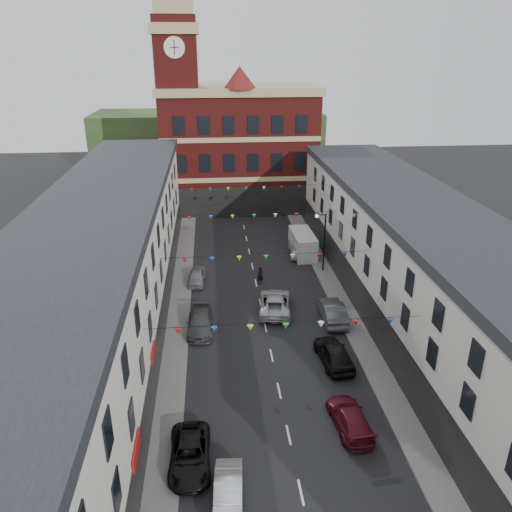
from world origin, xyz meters
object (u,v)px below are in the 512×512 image
object	(u,v)px
car_right_c	(350,418)
white_van	(303,244)
car_right_d	(334,353)
car_left_e	(197,277)
car_right_f	(301,247)
moving_car	(275,303)
pedestrian	(260,276)
car_left_d	(200,322)
car_left_c	(190,454)
car_right_e	(333,312)
street_lamp	(322,235)
car_left_b	(228,493)

from	to	relation	value
car_right_c	white_van	bearing A→B (deg)	-98.46
car_right_d	car_left_e	bearing A→B (deg)	-60.05
car_right_f	moving_car	distance (m)	12.98
car_left_e	car_right_d	xyz separation A→B (m)	(9.70, -13.90, 0.16)
car_right_d	moving_car	distance (m)	8.46
pedestrian	car_left_d	bearing A→B (deg)	-128.67
car_left_c	white_van	distance (m)	30.38
car_right_d	car_right_f	distance (m)	20.12
car_right_e	car_left_c	bearing A→B (deg)	54.44
car_left_c	car_left_e	world-z (taller)	car_left_c
car_right_e	car_right_f	size ratio (longest dim) A/B	0.86
car_right_d	white_van	world-z (taller)	white_van
street_lamp	car_right_f	world-z (taller)	street_lamp
car_right_e	car_right_c	bearing A→B (deg)	83.40
car_left_c	car_right_c	bearing A→B (deg)	12.15
street_lamp	car_left_b	xyz separation A→B (m)	(-10.15, -26.26, -3.26)
car_left_d	car_right_d	distance (m)	10.70
street_lamp	car_right_e	world-z (taller)	street_lamp
street_lamp	car_left_e	size ratio (longest dim) A/B	1.60
car_right_d	white_van	size ratio (longest dim) A/B	0.85
street_lamp	car_right_f	xyz separation A→B (m)	(-1.05, 4.78, -3.12)
moving_car	white_van	bearing A→B (deg)	-102.98
pedestrian	car_right_e	bearing A→B (deg)	-58.99
car_left_e	moving_car	xyz separation A→B (m)	(6.59, -6.03, 0.12)
car_left_d	car_right_e	world-z (taller)	car_right_e
car_left_d	pedestrian	size ratio (longest dim) A/B	2.88
car_left_e	car_right_e	bearing A→B (deg)	-31.31
car_left_c	pedestrian	world-z (taller)	pedestrian
car_left_e	car_right_f	size ratio (longest dim) A/B	0.67
car_right_d	car_right_f	xyz separation A→B (m)	(1.30, 20.08, -0.01)
car_right_d	pedestrian	bearing A→B (deg)	-78.84
car_left_c	car_left_d	xyz separation A→B (m)	(0.41, 13.65, 0.05)
car_right_f	car_right_e	bearing A→B (deg)	94.93
car_left_b	pedestrian	world-z (taller)	pedestrian
pedestrian	car_left_b	bearing A→B (deg)	-103.22
car_left_c	car_left_d	world-z (taller)	car_left_d
car_left_e	car_right_c	world-z (taller)	car_right_c
car_left_e	moving_car	world-z (taller)	moving_car
street_lamp	car_left_b	bearing A→B (deg)	-111.14
car_right_d	car_right_f	bearing A→B (deg)	-98.67
car_right_c	moving_car	xyz separation A→B (m)	(-2.51, 14.27, 0.10)
moving_car	pedestrian	bearing A→B (deg)	-74.94
car_left_b	car_right_e	distance (m)	19.12
car_left_d	pedestrian	xyz separation A→B (m)	(5.48, 7.88, 0.14)
street_lamp	pedestrian	world-z (taller)	street_lamp
car_right_f	pedestrian	size ratio (longest dim) A/B	3.37
car_left_c	car_right_f	xyz separation A→B (m)	(11.00, 28.42, 0.14)
car_left_e	car_right_c	size ratio (longest dim) A/B	0.82
car_right_c	white_van	world-z (taller)	white_van
car_right_d	moving_car	world-z (taller)	car_right_d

